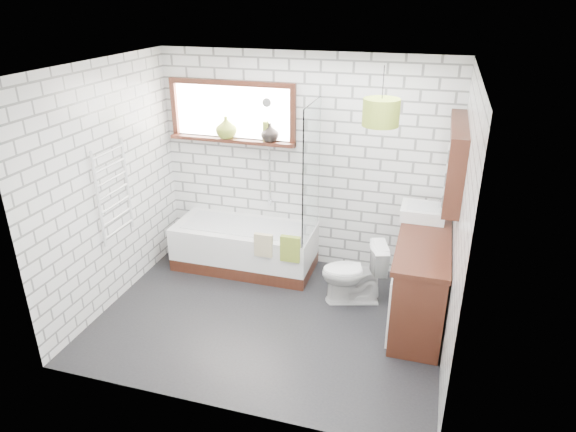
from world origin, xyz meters
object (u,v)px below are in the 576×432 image
(vanity, at_px, (421,277))
(toilet, at_px, (353,273))
(bathtub, at_px, (245,246))
(pendant, at_px, (381,112))
(basin, at_px, (423,212))

(vanity, relative_size, toilet, 2.29)
(vanity, bearing_deg, bathtub, 167.62)
(toilet, distance_m, pendant, 1.78)
(bathtub, relative_size, toilet, 2.42)
(vanity, distance_m, basin, 0.70)
(basin, xyz_separation_m, toilet, (-0.63, -0.40, -0.62))
(bathtub, bearing_deg, basin, 0.39)
(pendant, bearing_deg, basin, 52.88)
(basin, bearing_deg, vanity, -82.70)
(basin, bearing_deg, bathtub, -179.61)
(vanity, distance_m, pendant, 1.73)
(bathtub, xyz_separation_m, basin, (2.01, 0.01, 0.69))
(toilet, xyz_separation_m, pendant, (0.19, -0.19, 1.76))
(bathtub, xyz_separation_m, vanity, (2.07, -0.45, 0.18))
(pendant, bearing_deg, bathtub, 159.84)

